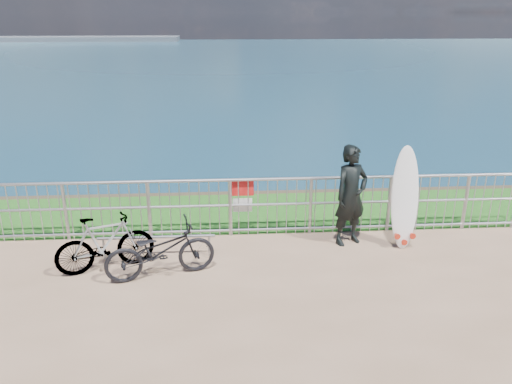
{
  "coord_description": "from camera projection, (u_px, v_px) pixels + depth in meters",
  "views": [
    {
      "loc": [
        -0.59,
        -7.02,
        3.97
      ],
      "look_at": [
        -0.05,
        1.2,
        1.0
      ],
      "focal_mm": 35.0,
      "sensor_mm": 36.0,
      "label": 1
    }
  ],
  "objects": [
    {
      "name": "surfboard",
      "position": [
        405.0,
        202.0,
        8.76
      ],
      "size": [
        0.52,
        0.47,
        1.82
      ],
      "color": "white",
      "rests_on": "ground"
    },
    {
      "name": "surfer",
      "position": [
        351.0,
        196.0,
        8.83
      ],
      "size": [
        0.79,
        0.68,
        1.83
      ],
      "primitive_type": "imported",
      "rotation": [
        0.0,
        0.0,
        0.43
      ],
      "color": "black",
      "rests_on": "ground"
    },
    {
      "name": "grass_strip",
      "position": [
        254.0,
        212.0,
        10.5
      ],
      "size": [
        120.0,
        120.0,
        0.0
      ],
      "primitive_type": "plane",
      "color": "#1D5B19",
      "rests_on": "ground"
    },
    {
      "name": "bicycle_near",
      "position": [
        160.0,
        250.0,
        7.82
      ],
      "size": [
        1.83,
        1.05,
        0.91
      ],
      "primitive_type": "imported",
      "rotation": [
        0.0,
        0.0,
        1.84
      ],
      "color": "black",
      "rests_on": "ground"
    },
    {
      "name": "railing",
      "position": [
        258.0,
        206.0,
        9.28
      ],
      "size": [
        10.06,
        0.1,
        1.13
      ],
      "color": "#9A9DA2",
      "rests_on": "ground"
    },
    {
      "name": "seascape",
      "position": [
        73.0,
        42.0,
        145.06
      ],
      "size": [
        260.0,
        260.0,
        5.0
      ],
      "color": "brown",
      "rests_on": "ground"
    },
    {
      "name": "bicycle_far",
      "position": [
        105.0,
        243.0,
        8.02
      ],
      "size": [
        1.63,
        0.97,
        0.95
      ],
      "primitive_type": "imported",
      "rotation": [
        0.0,
        0.0,
        1.93
      ],
      "color": "black",
      "rests_on": "ground"
    },
    {
      "name": "bike_rack",
      "position": [
        156.0,
        239.0,
        8.46
      ],
      "size": [
        1.98,
        0.05,
        0.41
      ],
      "color": "#9A9DA2",
      "rests_on": "ground"
    }
  ]
}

